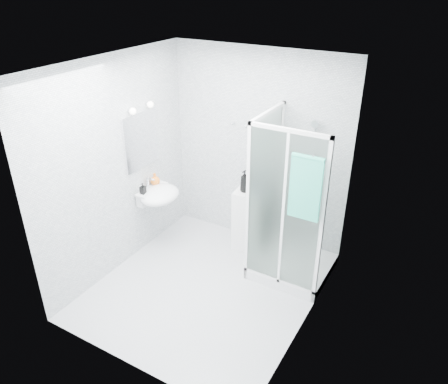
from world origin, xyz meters
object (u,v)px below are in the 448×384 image
Objects in this scene: storage_cabinet at (248,220)px; soap_dispenser_orange at (155,179)px; hand_towel at (306,186)px; shampoo_bottle_b at (253,183)px; wall_basin at (158,195)px; soap_dispenser_black at (143,188)px; shower_enclosure at (286,242)px; shampoo_bottle_a at (244,181)px.

soap_dispenser_orange reaches higher than storage_cabinet.
hand_towel is 1.25m from shampoo_bottle_b.
soap_dispenser_black is at bearing -121.28° from wall_basin.
storage_cabinet is at bearing 157.60° from shower_enclosure.
storage_cabinet is at bearing 29.63° from wall_basin.
hand_towel reaches higher than storage_cabinet.
shower_enclosure is 8.57× the size of shampoo_bottle_b.
hand_towel is at bearing 2.22° from soap_dispenser_black.
shampoo_bottle_b reaches higher than soap_dispenser_black.
storage_cabinet is at bearing 22.21° from soap_dispenser_orange.
shower_enclosure is at bearing 10.81° from wall_basin.
shampoo_bottle_a reaches higher than storage_cabinet.
shampoo_bottle_b reaches higher than soap_dispenser_orange.
storage_cabinet is at bearing 34.93° from shampoo_bottle_a.
shampoo_bottle_a is (-0.69, 0.22, 0.55)m from shower_enclosure.
soap_dispenser_black is (-1.15, -0.78, -0.04)m from shampoo_bottle_b.
soap_dispenser_orange is at bearing -158.51° from shampoo_bottle_a.
shower_enclosure is 13.96× the size of soap_dispenser_black.
shampoo_bottle_a is 1.17m from soap_dispenser_orange.
shower_enclosure is 1.86m from soap_dispenser_orange.
wall_basin is at bearing -42.25° from soap_dispenser_orange.
hand_towel reaches higher than shampoo_bottle_a.
soap_dispenser_orange reaches higher than wall_basin.
hand_towel is 4.92× the size of soap_dispenser_black.
wall_basin is 3.47× the size of soap_dispenser_orange.
hand_towel is (0.95, -0.66, 1.02)m from storage_cabinet.
shampoo_bottle_a is 1.80× the size of soap_dispenser_orange.
storage_cabinet is at bearing 145.11° from hand_towel.
shower_enclosure is at bearing 128.11° from hand_towel.
soap_dispenser_orange is at bearing 94.85° from soap_dispenser_black.
wall_basin is 1.12m from shampoo_bottle_a.
shower_enclosure reaches higher than soap_dispenser_black.
hand_towel is 3.02× the size of shampoo_bottle_b.
shampoo_bottle_a is (-1.01, 0.63, -0.45)m from hand_towel.
shampoo_bottle_b is at bearing 142.87° from hand_towel.
hand_towel is at bearing -40.11° from storage_cabinet.
soap_dispenser_black is at bearing -146.42° from shampoo_bottle_a.
shampoo_bottle_b reaches higher than wall_basin.
shampoo_bottle_a is at bearing 161.99° from shower_enclosure.
shampoo_bottle_b is at bearing 23.04° from soap_dispenser_orange.
shower_enclosure is at bearing -26.02° from shampoo_bottle_b.
shampoo_bottle_b is at bearing 34.05° from soap_dispenser_black.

